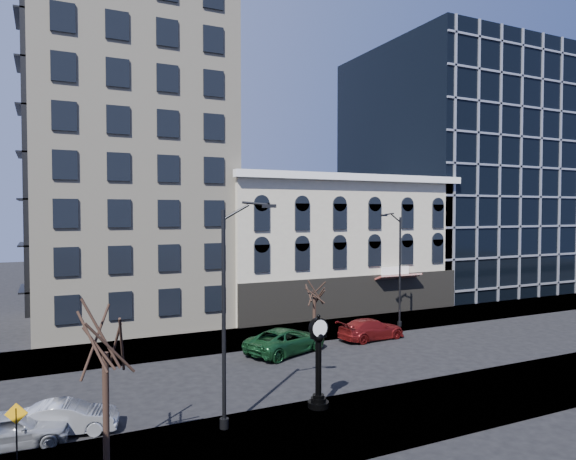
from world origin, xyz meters
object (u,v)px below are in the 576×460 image
warning_sign (16,423)px  car_near_b (67,418)px  car_near_a (10,429)px  street_lamp_near (241,254)px  street_clock (318,365)px

warning_sign → car_near_b: warning_sign is taller
car_near_a → warning_sign: bearing=-168.4°
street_lamp_near → car_near_a: street_lamp_near is taller
warning_sign → car_near_a: warning_sign is taller
warning_sign → car_near_a: 2.39m
street_lamp_near → car_near_b: (-6.63, 2.83, -6.77)m
street_clock → car_near_a: street_clock is taller
warning_sign → street_clock: bearing=14.2°
warning_sign → car_near_b: 3.33m
street_clock → warning_sign: size_ratio=1.86×
street_clock → car_near_a: size_ratio=1.00×
car_near_a → car_near_b: (2.07, 0.49, -0.07)m
street_lamp_near → car_near_b: bearing=176.0°
warning_sign → car_near_b: size_ratio=0.58×
warning_sign → car_near_a: size_ratio=0.54×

